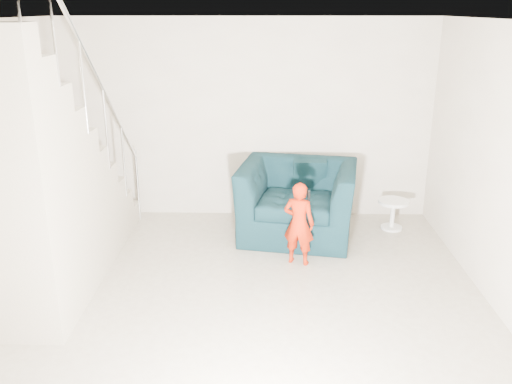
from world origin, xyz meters
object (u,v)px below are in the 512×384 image
toddler (299,224)px  side_table (393,210)px  armchair (297,200)px  staircase (41,202)px

toddler → side_table: bearing=-122.7°
armchair → side_table: bearing=19.3°
toddler → staircase: (-2.63, -0.62, 0.46)m
armchair → staircase: (-2.66, -1.45, 0.48)m
armchair → staircase: staircase is taller
toddler → side_table: size_ratio=2.43×
side_table → toddler: bearing=-141.3°
armchair → side_table: (1.28, 0.21, -0.20)m
toddler → side_table: 1.69m
armchair → toddler: (-0.03, -0.83, 0.02)m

